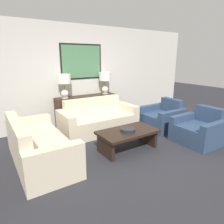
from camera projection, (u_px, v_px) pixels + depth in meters
ground_plane at (135, 153)px, 3.90m from camera, size 20.00×20.00×0.00m
back_wall at (81, 76)px, 5.47m from camera, size 7.58×0.12×2.65m
console_table at (87, 110)px, 5.50m from camera, size 1.68×0.37×0.81m
table_lamp_left at (64, 82)px, 4.97m from camera, size 0.33×0.33×0.61m
table_lamp_right at (105, 79)px, 5.60m from camera, size 0.33×0.33×0.61m
couch_by_back_wall at (98, 120)px, 5.01m from camera, size 1.90×0.86×0.82m
couch_by_side at (38, 147)px, 3.52m from camera, size 0.86×1.90×0.82m
coffee_table at (128, 136)px, 4.00m from camera, size 1.19×0.67×0.40m
decorative_bowl at (128, 130)px, 3.94m from camera, size 0.30×0.30×0.06m
armchair_near_back_wall at (162, 118)px, 5.27m from camera, size 0.91×0.90×0.75m
armchair_near_camera at (199, 130)px, 4.39m from camera, size 0.91×0.90×0.75m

